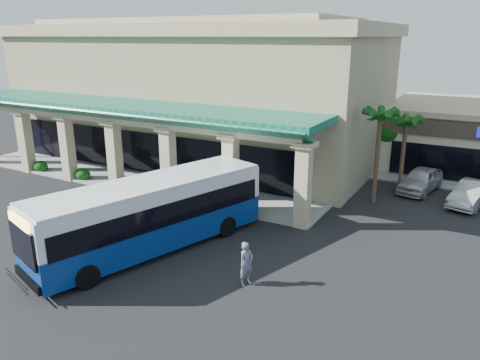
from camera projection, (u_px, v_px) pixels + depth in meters
The scene contains 10 objects.
ground at pixel (156, 239), 24.20m from camera, with size 110.00×110.00×0.00m, color black.
main_building at pixel (197, 90), 39.60m from camera, with size 30.80×14.80×11.35m, color tan, non-canonical shape.
arcade at pixel (125, 143), 32.75m from camera, with size 30.00×6.20×5.70m, color #0F5A45, non-canonical shape.
palm_0 at pixel (378, 152), 28.47m from camera, with size 2.40×2.40×6.60m, color #124111, non-canonical shape.
palm_1 at pixel (403, 150), 30.63m from camera, with size 2.40×2.40×5.80m, color #124111, non-canonical shape.
broadleaf_tree at pixel (388, 140), 35.88m from camera, with size 2.60×2.60×4.81m, color #0E3A0D, non-canonical shape.
transit_bus at pixel (152, 216), 22.53m from camera, with size 2.91×12.51×3.49m, color navy, non-canonical shape.
pedestrian at pixel (246, 264), 19.53m from camera, with size 0.69×0.46×1.90m, color slate.
car_silver at pixel (420, 180), 31.37m from camera, with size 1.88×4.68×1.60m, color #BABABA.
car_white at pixel (472, 194), 28.75m from camera, with size 1.58×4.53×1.49m, color #B7B7B9.
Camera 1 is at (14.62, -17.30, 10.06)m, focal length 35.00 mm.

